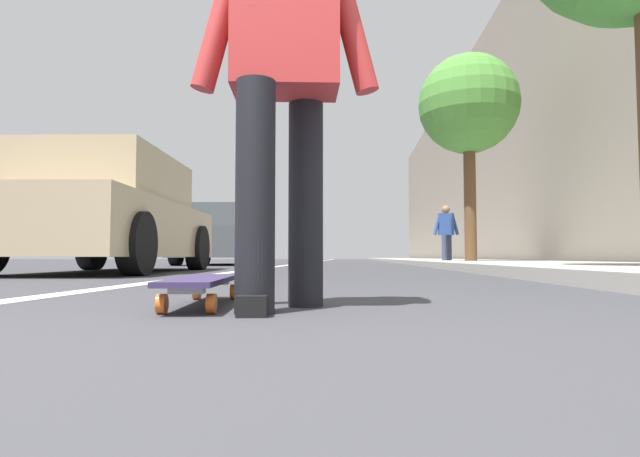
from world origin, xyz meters
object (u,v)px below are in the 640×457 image
object	(u,v)px
skateboard	(203,283)
skater_person	(284,62)
parked_car_near	(110,216)
parked_car_mid	(223,237)
street_tree_mid	(469,106)
pedestrian_distant	(446,231)
traffic_light	(309,196)

from	to	relation	value
skateboard	skater_person	world-z (taller)	skater_person
parked_car_near	parked_car_mid	xyz separation A→B (m)	(6.68, 0.20, -0.01)
parked_car_near	street_tree_mid	bearing A→B (deg)	-48.37
street_tree_mid	pedestrian_distant	size ratio (longest dim) A/B	3.11
parked_car_mid	traffic_light	size ratio (longest dim) A/B	1.03
parked_car_mid	traffic_light	bearing A→B (deg)	-7.44
street_tree_mid	pedestrian_distant	distance (m)	3.31
skateboard	skater_person	distance (m)	0.92
traffic_light	street_tree_mid	world-z (taller)	street_tree_mid
parked_car_mid	skateboard	bearing A→B (deg)	-166.19
parked_car_near	skater_person	bearing A→B (deg)	-147.73
street_tree_mid	pedestrian_distant	world-z (taller)	street_tree_mid
street_tree_mid	pedestrian_distant	xyz separation A→B (m)	(1.84, 0.20, -2.74)
skateboard	pedestrian_distant	size ratio (longest dim) A/B	0.56
skater_person	pedestrian_distant	distance (m)	11.85
skateboard	traffic_light	size ratio (longest dim) A/B	0.19
skater_person	parked_car_near	size ratio (longest dim) A/B	0.39
skater_person	pedestrian_distant	bearing A→B (deg)	-13.33
skater_person	street_tree_mid	bearing A→B (deg)	-16.81
skateboard	pedestrian_distant	world-z (taller)	pedestrian_distant
skateboard	parked_car_mid	distance (m)	11.42
skater_person	pedestrian_distant	xyz separation A→B (m)	(11.53, -2.73, -0.06)
skater_person	pedestrian_distant	world-z (taller)	skater_person
skateboard	pedestrian_distant	xyz separation A→B (m)	(11.38, -3.08, 0.78)
skater_person	traffic_light	distance (m)	22.10
parked_car_near	street_tree_mid	distance (m)	8.27
parked_car_mid	traffic_light	distance (m)	11.06
parked_car_mid	skater_person	bearing A→B (deg)	-164.72
parked_car_near	traffic_light	size ratio (longest dim) A/B	0.93
skateboard	parked_car_mid	bearing A→B (deg)	13.81
skateboard	skater_person	xyz separation A→B (m)	(-0.15, -0.35, 0.84)
skateboard	parked_car_near	xyz separation A→B (m)	(4.39, 2.52, 0.63)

